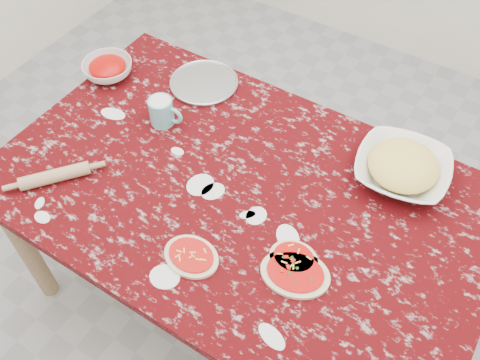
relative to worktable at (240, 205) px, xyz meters
name	(u,v)px	position (x,y,z in m)	size (l,w,h in m)	color
ground	(240,295)	(0.00, 0.00, -0.67)	(4.00, 4.00, 0.00)	gray
worktable	(240,205)	(0.00, 0.00, 0.00)	(1.60, 1.00, 0.75)	#3B0407
pizza_tray	(204,83)	(-0.39, 0.36, 0.09)	(0.26, 0.26, 0.01)	#B2B2B7
sauce_bowl	(108,69)	(-0.74, 0.21, 0.11)	(0.19, 0.19, 0.06)	white
cheese_bowl	(402,170)	(0.42, 0.33, 0.12)	(0.30, 0.30, 0.07)	white
flour_mug	(162,111)	(-0.40, 0.12, 0.14)	(0.13, 0.09, 0.10)	#68B6BA
pizza_left	(191,256)	(0.02, -0.29, 0.09)	(0.17, 0.13, 0.02)	beige
pizza_mid	(294,258)	(0.27, -0.14, 0.09)	(0.16, 0.14, 0.02)	beige
pizza_right	(295,273)	(0.30, -0.18, 0.09)	(0.23, 0.20, 0.02)	beige
rolling_pin	(55,176)	(-0.53, -0.29, 0.11)	(0.04, 0.04, 0.22)	tan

